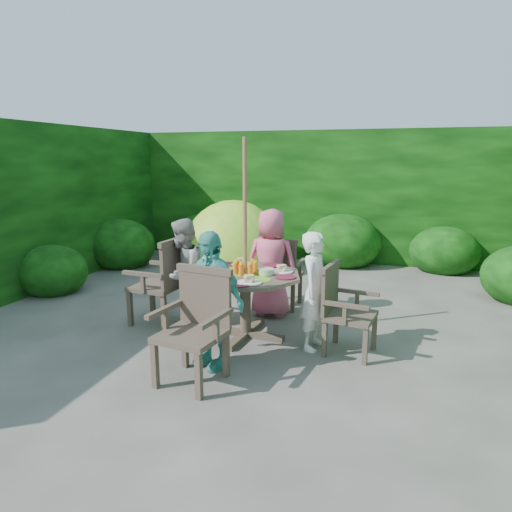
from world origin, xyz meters
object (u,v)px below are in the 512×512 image
(patio_table, at_px, (246,284))
(child_left, at_px, (183,274))
(parasol_pole, at_px, (245,241))
(garden_chair_front, at_px, (196,324))
(garden_chair_left, at_px, (163,280))
(child_right, at_px, (315,291))
(dome_tent, at_px, (233,269))
(child_front, at_px, (211,300))
(garden_chair_right, at_px, (343,308))
(child_back, at_px, (271,263))
(garden_chair_back, at_px, (280,272))

(patio_table, relative_size, child_left, 1.06)
(parasol_pole, height_order, child_left, parasol_pole)
(parasol_pole, bearing_deg, garden_chair_front, -95.37)
(garden_chair_left, distance_m, child_right, 1.89)
(garden_chair_left, height_order, child_left, child_left)
(dome_tent, bearing_deg, child_left, -64.57)
(parasol_pole, xyz_separation_m, child_front, (-0.08, -0.80, -0.43))
(child_left, height_order, child_front, child_front)
(child_left, bearing_deg, garden_chair_right, 78.92)
(child_back, bearing_deg, child_front, 86.12)
(patio_table, distance_m, garden_chair_right, 1.11)
(child_left, distance_m, child_back, 1.13)
(child_left, bearing_deg, garden_chair_back, 132.46)
(patio_table, bearing_deg, garden_chair_back, 84.24)
(parasol_pole, bearing_deg, patio_table, 7.19)
(garden_chair_left, bearing_deg, garden_chair_front, 43.13)
(garden_chair_left, distance_m, garden_chair_back, 1.55)
(garden_chair_right, distance_m, child_left, 1.91)
(parasol_pole, bearing_deg, child_front, -95.62)
(garden_chair_right, xyz_separation_m, dome_tent, (-2.35, 3.10, -0.48))
(parasol_pole, relative_size, child_right, 1.76)
(parasol_pole, relative_size, dome_tent, 0.86)
(patio_table, relative_size, child_front, 1.04)
(patio_table, bearing_deg, parasol_pole, -172.81)
(patio_table, relative_size, garden_chair_right, 1.55)
(parasol_pole, height_order, garden_chair_front, parasol_pole)
(child_right, height_order, child_back, child_back)
(patio_table, xyz_separation_m, child_front, (-0.08, -0.80, 0.05))
(parasol_pole, distance_m, garden_chair_back, 1.25)
(garden_chair_right, relative_size, child_back, 0.65)
(parasol_pole, xyz_separation_m, garden_chair_left, (-1.08, 0.11, -0.56))
(child_front, bearing_deg, patio_table, 104.46)
(parasol_pole, xyz_separation_m, dome_tent, (-1.25, 2.99, -1.10))
(child_right, bearing_deg, garden_chair_right, -85.37)
(child_left, height_order, dome_tent, child_left)
(garden_chair_back, bearing_deg, garden_chair_front, 85.01)
(garden_chair_left, xyz_separation_m, child_back, (1.16, 0.69, 0.14))
(dome_tent, bearing_deg, garden_chair_front, -57.73)
(patio_table, distance_m, garden_chair_front, 1.10)
(garden_chair_back, bearing_deg, garden_chair_left, 40.01)
(garden_chair_front, relative_size, child_back, 0.71)
(patio_table, height_order, garden_chair_right, garden_chair_right)
(garden_chair_right, distance_m, garden_chair_back, 1.55)
(patio_table, xyz_separation_m, child_right, (0.79, -0.08, 0.01))
(child_right, bearing_deg, parasol_pole, 93.81)
(garden_chair_back, relative_size, child_left, 0.72)
(garden_chair_front, relative_size, child_front, 0.74)
(parasol_pole, distance_m, dome_tent, 3.42)
(child_right, distance_m, child_front, 1.13)
(garden_chair_right, height_order, child_right, child_right)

